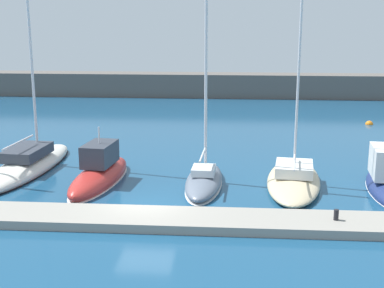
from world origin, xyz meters
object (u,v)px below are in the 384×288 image
(sailboat_sand_sixth, at_px, (294,177))
(mooring_buoy_orange, at_px, (369,124))
(motorboat_red_fourth, at_px, (100,173))
(sailboat_slate_fifth, at_px, (204,178))
(dock_bollard, at_px, (336,215))
(sailboat_ivory_third, at_px, (28,164))

(sailboat_sand_sixth, relative_size, mooring_buoy_orange, 27.72)
(motorboat_red_fourth, bearing_deg, sailboat_slate_fifth, -85.04)
(motorboat_red_fourth, bearing_deg, dock_bollard, -109.72)
(motorboat_red_fourth, relative_size, mooring_buoy_orange, 11.73)
(dock_bollard, bearing_deg, sailboat_ivory_third, 154.79)
(motorboat_red_fourth, xyz_separation_m, mooring_buoy_orange, (17.93, 16.97, -0.49))
(sailboat_sand_sixth, bearing_deg, dock_bollard, -162.76)
(dock_bollard, bearing_deg, sailboat_slate_fifth, 136.80)
(sailboat_ivory_third, height_order, sailboat_sand_sixth, sailboat_sand_sixth)
(mooring_buoy_orange, bearing_deg, motorboat_red_fourth, -136.57)
(motorboat_red_fourth, bearing_deg, mooring_buoy_orange, -40.21)
(sailboat_ivory_third, xyz_separation_m, dock_bollard, (15.66, -7.37, 0.24))
(sailboat_ivory_third, relative_size, sailboat_slate_fifth, 1.34)
(sailboat_ivory_third, bearing_deg, sailboat_slate_fifth, -97.81)
(motorboat_red_fourth, relative_size, sailboat_sand_sixth, 0.42)
(sailboat_slate_fifth, height_order, mooring_buoy_orange, sailboat_slate_fifth)
(motorboat_red_fourth, xyz_separation_m, sailboat_sand_sixth, (10.03, 0.34, -0.09))
(sailboat_ivory_third, distance_m, mooring_buoy_orange, 27.06)
(sailboat_slate_fifth, relative_size, sailboat_sand_sixth, 0.74)
(mooring_buoy_orange, bearing_deg, dock_bollard, -107.00)
(motorboat_red_fourth, distance_m, sailboat_sand_sixth, 10.03)
(sailboat_sand_sixth, relative_size, dock_bollard, 38.62)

